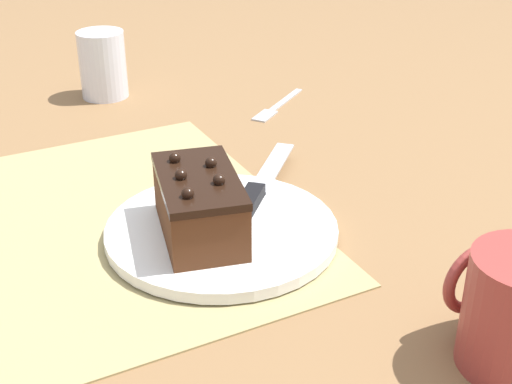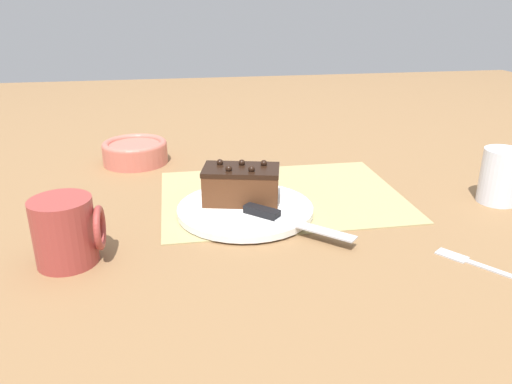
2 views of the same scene
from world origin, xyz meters
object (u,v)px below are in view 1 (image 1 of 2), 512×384
at_px(drinking_glass, 103,65).
at_px(dessert_fork, 276,107).
at_px(cake_plate, 222,231).
at_px(serving_knife, 257,189).
at_px(chocolate_cake, 199,205).

height_order(drinking_glass, dessert_fork, drinking_glass).
distance_m(cake_plate, dessert_fork, 0.39).
bearing_deg(serving_knife, dessert_fork, 100.36).
xyz_separation_m(drinking_glass, dessert_fork, (-0.17, -0.21, -0.05)).
height_order(cake_plate, serving_knife, serving_knife).
relative_size(drinking_glass, dessert_fork, 0.79).
relative_size(cake_plate, drinking_glass, 2.34).
bearing_deg(dessert_fork, serving_knife, 111.14).
relative_size(serving_knife, dessert_fork, 1.23).
distance_m(serving_knife, dessert_fork, 0.31).
distance_m(cake_plate, serving_knife, 0.08).
relative_size(chocolate_cake, drinking_glass, 1.45).
height_order(serving_knife, dessert_fork, serving_knife).
bearing_deg(dessert_fork, chocolate_cake, 104.08).
xyz_separation_m(cake_plate, chocolate_cake, (-0.00, 0.03, 0.04)).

